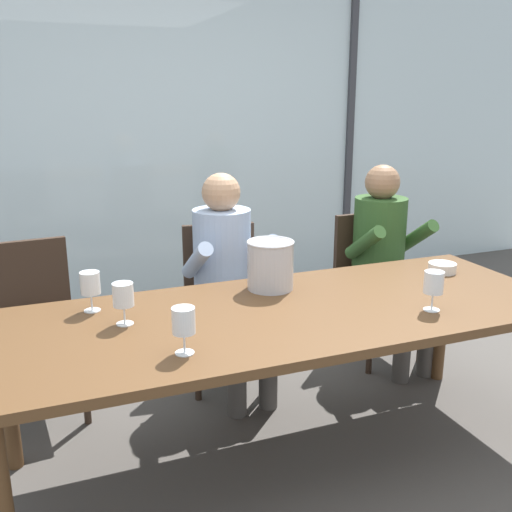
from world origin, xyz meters
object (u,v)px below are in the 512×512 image
(ice_bucket_primary, at_px, (270,264))
(chair_left_of_center, at_px, (222,290))
(wine_glass_center_pour, at_px, (90,285))
(person_pale_blue_shirt, at_px, (228,269))
(chair_center, at_px, (372,273))
(wine_glass_by_right_taster, at_px, (123,297))
(chair_near_curtain, at_px, (32,315))
(wine_glass_near_bucket, at_px, (184,321))
(person_olive_shirt, at_px, (386,251))
(dining_table, at_px, (285,324))
(wine_glass_by_left_taster, at_px, (434,284))
(tasting_bowl, at_px, (442,268))

(ice_bucket_primary, bearing_deg, chair_left_of_center, 94.37)
(wine_glass_center_pour, bearing_deg, person_pale_blue_shirt, 30.54)
(chair_center, xyz_separation_m, wine_glass_by_right_taster, (-1.66, -0.77, 0.32))
(chair_near_curtain, xyz_separation_m, wine_glass_center_pour, (0.25, -0.59, 0.32))
(chair_left_of_center, relative_size, chair_center, 1.00)
(chair_center, relative_size, wine_glass_near_bucket, 5.12)
(person_olive_shirt, bearing_deg, wine_glass_by_right_taster, -161.69)
(chair_center, bearing_deg, chair_near_curtain, 176.44)
(dining_table, relative_size, wine_glass_near_bucket, 14.43)
(wine_glass_center_pour, bearing_deg, dining_table, -20.71)
(wine_glass_by_right_taster, bearing_deg, person_olive_shirt, 21.24)
(wine_glass_by_left_taster, bearing_deg, chair_center, 69.71)
(wine_glass_near_bucket, height_order, wine_glass_center_pour, same)
(person_olive_shirt, height_order, wine_glass_near_bucket, person_olive_shirt)
(person_pale_blue_shirt, bearing_deg, chair_center, 2.71)
(chair_center, height_order, wine_glass_center_pour, wine_glass_center_pour)
(wine_glass_center_pour, height_order, wine_glass_by_right_taster, same)
(chair_left_of_center, distance_m, wine_glass_center_pour, 1.03)
(person_olive_shirt, bearing_deg, person_pale_blue_shirt, 177.06)
(dining_table, relative_size, chair_center, 2.82)
(chair_left_of_center, distance_m, chair_center, 0.98)
(wine_glass_by_left_taster, distance_m, wine_glass_near_bucket, 1.10)
(wine_glass_near_bucket, bearing_deg, tasting_bowl, 17.17)
(dining_table, relative_size, person_pale_blue_shirt, 2.07)
(wine_glass_near_bucket, relative_size, wine_glass_center_pour, 1.00)
(chair_near_curtain, xyz_separation_m, person_pale_blue_shirt, (1.01, -0.14, 0.17))
(wine_glass_near_bucket, distance_m, wine_glass_by_right_taster, 0.39)
(tasting_bowl, distance_m, wine_glass_center_pour, 1.76)
(dining_table, bearing_deg, wine_glass_by_left_taster, -21.53)
(chair_left_of_center, height_order, person_olive_shirt, person_olive_shirt)
(chair_left_of_center, xyz_separation_m, wine_glass_by_left_taster, (0.58, -1.12, 0.32))
(wine_glass_by_left_taster, relative_size, wine_glass_center_pour, 1.00)
(chair_near_curtain, height_order, ice_bucket_primary, ice_bucket_primary)
(dining_table, relative_size, person_olive_shirt, 2.07)
(chair_left_of_center, relative_size, person_olive_shirt, 0.74)
(ice_bucket_primary, height_order, wine_glass_by_right_taster, ice_bucket_primary)
(ice_bucket_primary, bearing_deg, wine_glass_near_bucket, -135.66)
(wine_glass_by_left_taster, bearing_deg, dining_table, 158.47)
(wine_glass_by_left_taster, distance_m, wine_glass_center_pour, 1.46)
(chair_center, bearing_deg, dining_table, -141.78)
(dining_table, distance_m, wine_glass_center_pour, 0.85)
(dining_table, relative_size, ice_bucket_primary, 10.72)
(dining_table, relative_size, wine_glass_by_right_taster, 14.43)
(dining_table, height_order, person_olive_shirt, person_olive_shirt)
(wine_glass_near_bucket, bearing_deg, person_olive_shirt, 33.48)
(chair_near_curtain, xyz_separation_m, person_olive_shirt, (2.03, -0.14, 0.17))
(chair_near_curtain, relative_size, tasting_bowl, 6.23)
(chair_left_of_center, bearing_deg, tasting_bowl, -26.94)
(ice_bucket_primary, relative_size, wine_glass_by_right_taster, 1.35)
(dining_table, xyz_separation_m, person_olive_shirt, (1.00, 0.74, 0.04))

